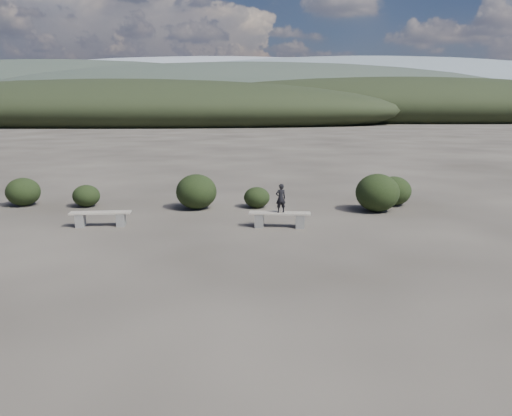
{
  "coord_description": "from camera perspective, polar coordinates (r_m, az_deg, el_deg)",
  "views": [
    {
      "loc": [
        0.7,
        -9.85,
        3.88
      ],
      "look_at": [
        0.79,
        3.5,
        1.1
      ],
      "focal_mm": 35.0,
      "sensor_mm": 36.0,
      "label": 1
    }
  ],
  "objects": [
    {
      "name": "ground",
      "position": [
        10.61,
        -4.22,
        -9.72
      ],
      "size": [
        1200.0,
        1200.0,
        0.0
      ],
      "primitive_type": "plane",
      "color": "#302A25",
      "rests_on": "ground"
    },
    {
      "name": "bench_left",
      "position": [
        16.88,
        -17.34,
        -1.05
      ],
      "size": [
        1.95,
        0.57,
        0.48
      ],
      "rotation": [
        0.0,
        0.0,
        0.09
      ],
      "color": "slate",
      "rests_on": "ground"
    },
    {
      "name": "bench_right",
      "position": [
        16.01,
        2.71,
        -1.18
      ],
      "size": [
        1.99,
        0.56,
        0.49
      ],
      "rotation": [
        0.0,
        0.0,
        -0.08
      ],
      "color": "slate",
      "rests_on": "ground"
    },
    {
      "name": "seated_person",
      "position": [
        15.87,
        2.84,
        1.13
      ],
      "size": [
        0.39,
        0.31,
        0.93
      ],
      "primitive_type": "imported",
      "rotation": [
        0.0,
        0.0,
        3.44
      ],
      "color": "black",
      "rests_on": "bench_right"
    },
    {
      "name": "shrub_a",
      "position": [
        20.32,
        -18.83,
        1.33
      ],
      "size": [
        1.03,
        1.03,
        0.84
      ],
      "primitive_type": "ellipsoid",
      "color": "black",
      "rests_on": "ground"
    },
    {
      "name": "shrub_b",
      "position": [
        18.93,
        -6.83,
        1.87
      ],
      "size": [
        1.53,
        1.53,
        1.31
      ],
      "primitive_type": "ellipsoid",
      "color": "black",
      "rests_on": "ground"
    },
    {
      "name": "shrub_c",
      "position": [
        19.05,
        0.09,
        1.22
      ],
      "size": [
        0.99,
        0.99,
        0.79
      ],
      "primitive_type": "ellipsoid",
      "color": "black",
      "rests_on": "ground"
    },
    {
      "name": "shrub_d",
      "position": [
        18.86,
        13.71,
        1.71
      ],
      "size": [
        1.59,
        1.59,
        1.39
      ],
      "primitive_type": "ellipsoid",
      "color": "black",
      "rests_on": "ground"
    },
    {
      "name": "shrub_e",
      "position": [
        20.21,
        15.45,
        1.9
      ],
      "size": [
        1.36,
        1.36,
        1.13
      ],
      "primitive_type": "ellipsoid",
      "color": "black",
      "rests_on": "ground"
    },
    {
      "name": "shrub_f",
      "position": [
        21.41,
        -25.07,
        1.69
      ],
      "size": [
        1.29,
        1.29,
        1.09
      ],
      "primitive_type": "ellipsoid",
      "color": "black",
      "rests_on": "ground"
    },
    {
      "name": "mountain_ridges",
      "position": [
        349.07,
        -1.79,
        12.89
      ],
      "size": [
        500.0,
        400.0,
        56.0
      ],
      "color": "black",
      "rests_on": "ground"
    }
  ]
}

